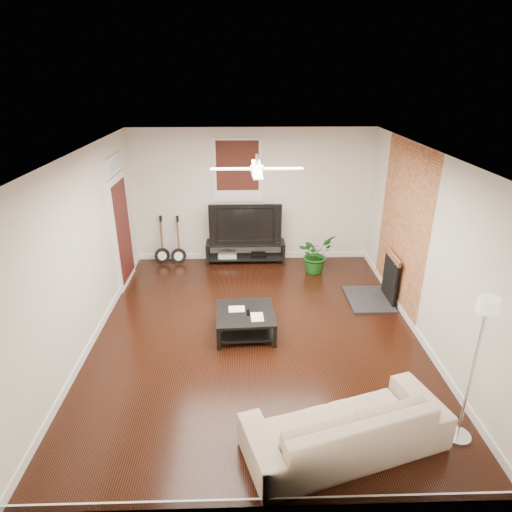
{
  "coord_description": "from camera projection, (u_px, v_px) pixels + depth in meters",
  "views": [
    {
      "loc": [
        -0.19,
        -5.84,
        3.81
      ],
      "look_at": [
        0.0,
        0.4,
        1.15
      ],
      "focal_mm": 30.48,
      "sensor_mm": 36.0,
      "label": 1
    }
  ],
  "objects": [
    {
      "name": "room",
      "position": [
        257.0,
        251.0,
        6.32
      ],
      "size": [
        5.01,
        6.01,
        2.81
      ],
      "color": "black",
      "rests_on": "ground"
    },
    {
      "name": "guitar_right",
      "position": [
        178.0,
        241.0,
        9.12
      ],
      "size": [
        0.35,
        0.28,
        1.04
      ],
      "primitive_type": null,
      "rotation": [
        0.0,
        0.0,
        0.17
      ],
      "color": "black",
      "rests_on": "floor"
    },
    {
      "name": "coffee_table",
      "position": [
        245.0,
        322.0,
        6.8
      ],
      "size": [
        0.93,
        0.93,
        0.37
      ],
      "primitive_type": "cube",
      "rotation": [
        0.0,
        0.0,
        0.04
      ],
      "color": "black",
      "rests_on": "floor"
    },
    {
      "name": "guitar_left",
      "position": [
        161.0,
        241.0,
        9.14
      ],
      "size": [
        0.34,
        0.25,
        1.04
      ],
      "primitive_type": null,
      "rotation": [
        0.0,
        0.0,
        0.07
      ],
      "color": "black",
      "rests_on": "floor"
    },
    {
      "name": "sofa",
      "position": [
        346.0,
        424.0,
        4.66
      ],
      "size": [
        2.35,
        1.46,
        0.64
      ],
      "primitive_type": "imported",
      "rotation": [
        0.0,
        0.0,
        3.44
      ],
      "color": "tan",
      "rests_on": "floor"
    },
    {
      "name": "potted_plant",
      "position": [
        315.0,
        254.0,
        8.81
      ],
      "size": [
        0.93,
        0.93,
        0.78
      ],
      "primitive_type": "imported",
      "rotation": [
        0.0,
        0.0,
        0.74
      ],
      "color": "#175217",
      "rests_on": "floor"
    },
    {
      "name": "floor_lamp",
      "position": [
        472.0,
        372.0,
        4.56
      ],
      "size": [
        0.37,
        0.37,
        1.79
      ],
      "primitive_type": null,
      "rotation": [
        0.0,
        0.0,
        0.3
      ],
      "color": "white",
      "rests_on": "floor"
    },
    {
      "name": "window_back",
      "position": [
        238.0,
        171.0,
        8.82
      ],
      "size": [
        1.0,
        0.06,
        1.3
      ],
      "primitive_type": "cube",
      "color": "#34170E",
      "rests_on": "wall_back"
    },
    {
      "name": "tv_stand",
      "position": [
        246.0,
        252.0,
        9.33
      ],
      "size": [
        1.67,
        0.45,
        0.47
      ],
      "primitive_type": "cube",
      "color": "black",
      "rests_on": "floor"
    },
    {
      "name": "ceiling_fan",
      "position": [
        257.0,
        169.0,
        5.85
      ],
      "size": [
        1.24,
        1.24,
        0.32
      ],
      "primitive_type": null,
      "color": "white",
      "rests_on": "ceiling"
    },
    {
      "name": "tv",
      "position": [
        245.0,
        222.0,
        9.08
      ],
      "size": [
        1.5,
        0.2,
        0.86
      ],
      "primitive_type": "imported",
      "color": "black",
      "rests_on": "tv_stand"
    },
    {
      "name": "door_left",
      "position": [
        121.0,
        221.0,
        8.05
      ],
      "size": [
        0.08,
        1.0,
        2.5
      ],
      "primitive_type": "cube",
      "color": "white",
      "rests_on": "wall_left"
    },
    {
      "name": "fireplace",
      "position": [
        379.0,
        277.0,
        7.66
      ],
      "size": [
        0.8,
        1.1,
        0.92
      ],
      "primitive_type": "cube",
      "color": "black",
      "rests_on": "floor"
    },
    {
      "name": "brick_accent",
      "position": [
        403.0,
        227.0,
        7.3
      ],
      "size": [
        0.02,
        2.2,
        2.8
      ],
      "primitive_type": "cube",
      "color": "#A45C35",
      "rests_on": "floor"
    }
  ]
}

